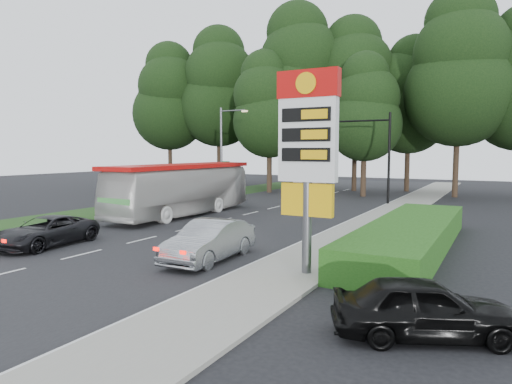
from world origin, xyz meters
The scene contains 22 objects.
ground centered at (0.00, 0.00, 0.00)m, with size 120.00×120.00×0.00m, color black.
road_surface centered at (0.00, 12.00, 0.01)m, with size 14.00×80.00×0.02m, color black.
sidewalk_right centered at (8.50, 12.00, 0.06)m, with size 3.00×80.00×0.12m, color gray.
grass_verge_left centered at (-9.50, 18.00, 0.01)m, with size 5.00×50.00×0.02m, color #193814.
hedge centered at (11.50, 8.00, 0.60)m, with size 3.00×14.00×1.20m, color #1E4D14.
gas_station_pylon centered at (9.20, 1.99, 4.45)m, with size 2.10×0.45×6.85m.
traffic_signal_mast centered at (5.68, 24.00, 4.67)m, with size 6.10×0.35×7.20m.
streetlight_signs centered at (-6.99, 22.01, 4.44)m, with size 2.75×0.98×8.00m.
monument centered at (-2.00, 30.00, 5.10)m, with size 3.00×3.00×10.05m.
tree_far_west centered at (-22.00, 33.00, 10.68)m, with size 8.96×8.96×17.60m.
tree_west_mid centered at (-16.00, 35.00, 11.69)m, with size 9.80×9.80×19.25m.
tree_west_near centered at (-10.00, 37.00, 10.02)m, with size 8.40×8.40×16.50m.
tree_center_left centered at (-5.00, 33.00, 12.02)m, with size 10.08×10.08×19.80m.
tree_center_right centered at (1.00, 35.00, 11.02)m, with size 9.24×9.24×18.15m.
tree_east_near centered at (6.00, 37.00, 9.68)m, with size 8.12×8.12×15.95m.
tree_east_mid centered at (11.00, 33.00, 11.35)m, with size 9.52×9.52×18.70m.
tree_monument_left centered at (-6.00, 29.00, 8.68)m, with size 7.28×7.28×14.30m.
tree_monument_right centered at (3.50, 29.50, 8.01)m, with size 6.72×6.72×13.20m.
transit_bus centered at (-3.50, 11.55, 1.68)m, with size 2.83×12.07×3.36m, color beige.
sedan_silver centered at (5.10, 2.22, 0.78)m, with size 1.64×4.72×1.55m, color #929599.
suv_charcoal centered at (-2.80, 0.95, 0.66)m, with size 2.19×4.75×1.32m, color black.
parked_car_black centered at (13.50, -1.50, 0.70)m, with size 1.66×4.12×1.40m, color black.
Camera 1 is at (14.96, -12.09, 4.23)m, focal length 32.00 mm.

